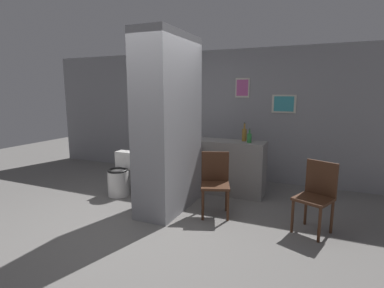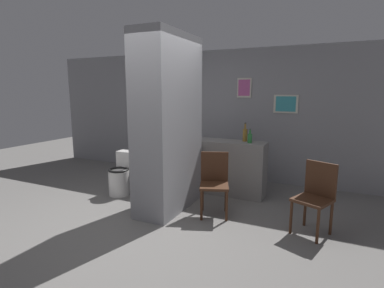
{
  "view_description": "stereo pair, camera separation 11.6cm",
  "coord_description": "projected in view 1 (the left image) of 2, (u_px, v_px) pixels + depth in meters",
  "views": [
    {
      "loc": [
        2.2,
        -3.28,
        1.78
      ],
      "look_at": [
        0.3,
        1.03,
        0.95
      ],
      "focal_mm": 28.0,
      "sensor_mm": 36.0,
      "label": 1
    },
    {
      "loc": [
        2.3,
        -3.24,
        1.78
      ],
      "look_at": [
        0.3,
        1.03,
        0.95
      ],
      "focal_mm": 28.0,
      "sensor_mm": 36.0,
      "label": 2
    }
  ],
  "objects": [
    {
      "name": "pillar_center",
      "position": [
        169.0,
        124.0,
        4.44
      ],
      "size": [
        0.57,
        1.26,
        2.6
      ],
      "color": "gray",
      "rests_on": "ground_plane"
    },
    {
      "name": "chair_by_doorway",
      "position": [
        316.0,
        194.0,
        3.79
      ],
      "size": [
        0.53,
        0.53,
        0.91
      ],
      "rotation": [
        0.0,
        0.0,
        -0.41
      ],
      "color": "#422616",
      "rests_on": "ground_plane"
    },
    {
      "name": "ground_plane",
      "position": [
        142.0,
        222.0,
        4.14
      ],
      "size": [
        14.0,
        14.0,
        0.0
      ],
      "primitive_type": "plane",
      "color": "slate"
    },
    {
      "name": "toilet",
      "position": [
        120.0,
        176.0,
        5.2
      ],
      "size": [
        0.36,
        0.52,
        0.73
      ],
      "color": "white",
      "rests_on": "ground_plane"
    },
    {
      "name": "bottle_short",
      "position": [
        249.0,
        138.0,
        4.97
      ],
      "size": [
        0.08,
        0.08,
        0.24
      ],
      "color": "#267233",
      "rests_on": "counter_shelf"
    },
    {
      "name": "wall_back",
      "position": [
        210.0,
        114.0,
        6.28
      ],
      "size": [
        8.0,
        0.09,
        2.6
      ],
      "color": "gray",
      "rests_on": "ground_plane"
    },
    {
      "name": "bicycle",
      "position": [
        175.0,
        167.0,
        5.66
      ],
      "size": [
        1.61,
        0.42,
        0.76
      ],
      "color": "black",
      "rests_on": "ground_plane"
    },
    {
      "name": "counter_shelf",
      "position": [
        227.0,
        167.0,
        5.25
      ],
      "size": [
        1.29,
        0.44,
        0.94
      ],
      "color": "gray",
      "rests_on": "ground_plane"
    },
    {
      "name": "bottle_tall",
      "position": [
        244.0,
        134.0,
        5.12
      ],
      "size": [
        0.08,
        0.08,
        0.33
      ],
      "color": "olive",
      "rests_on": "counter_shelf"
    },
    {
      "name": "chair_near_pillar",
      "position": [
        215.0,
        180.0,
        4.35
      ],
      "size": [
        0.52,
        0.52,
        0.91
      ],
      "rotation": [
        0.0,
        0.0,
        0.36
      ],
      "color": "#422616",
      "rests_on": "ground_plane"
    }
  ]
}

